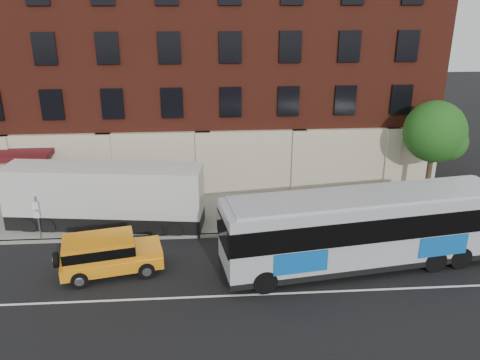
{
  "coord_description": "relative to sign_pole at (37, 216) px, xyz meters",
  "views": [
    {
      "loc": [
        0.21,
        -17.52,
        12.25
      ],
      "look_at": [
        1.85,
        5.5,
        3.38
      ],
      "focal_mm": 37.12,
      "sensor_mm": 36.0,
      "label": 1
    }
  ],
  "objects": [
    {
      "name": "shipping_container",
      "position": [
        3.18,
        1.44,
        0.29
      ],
      "size": [
        10.73,
        3.48,
        3.51
      ],
      "color": "black",
      "rests_on": "ground"
    },
    {
      "name": "city_bus",
      "position": [
        15.9,
        -3.54,
        0.56
      ],
      "size": [
        13.55,
        4.76,
        3.64
      ],
      "color": "#ABAFB4",
      "rests_on": "ground"
    },
    {
      "name": "kerb",
      "position": [
        8.5,
        -0.15,
        -1.38
      ],
      "size": [
        60.0,
        0.25,
        0.15
      ],
      "primitive_type": "cube",
      "color": "gray",
      "rests_on": "ground"
    },
    {
      "name": "building",
      "position": [
        8.49,
        10.77,
        6.13
      ],
      "size": [
        30.0,
        12.1,
        15.0
      ],
      "color": "#5B2115",
      "rests_on": "sidewalk"
    },
    {
      "name": "sidewalk",
      "position": [
        8.5,
        2.85,
        -1.38
      ],
      "size": [
        60.0,
        6.0,
        0.15
      ],
      "primitive_type": "cube",
      "color": "gray",
      "rests_on": "ground"
    },
    {
      "name": "sign_pole",
      "position": [
        0.0,
        0.0,
        0.0
      ],
      "size": [
        0.3,
        0.2,
        2.5
      ],
      "color": "slate",
      "rests_on": "ground"
    },
    {
      "name": "street_tree",
      "position": [
        22.04,
        3.34,
        2.96
      ],
      "size": [
        3.6,
        3.6,
        6.2
      ],
      "color": "#3D2D1E",
      "rests_on": "sidewalk"
    },
    {
      "name": "ground",
      "position": [
        8.5,
        -6.15,
        -1.45
      ],
      "size": [
        120.0,
        120.0,
        0.0
      ],
      "primitive_type": "plane",
      "color": "black",
      "rests_on": "ground"
    },
    {
      "name": "yellow_suv",
      "position": [
        4.04,
        -3.41,
        -0.4
      ],
      "size": [
        4.92,
        2.81,
        1.83
      ],
      "color": "orange",
      "rests_on": "ground"
    },
    {
      "name": "lane_line",
      "position": [
        8.5,
        -5.65,
        -1.45
      ],
      "size": [
        60.0,
        0.12,
        0.01
      ],
      "primitive_type": "cube",
      "color": "white",
      "rests_on": "ground"
    }
  ]
}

